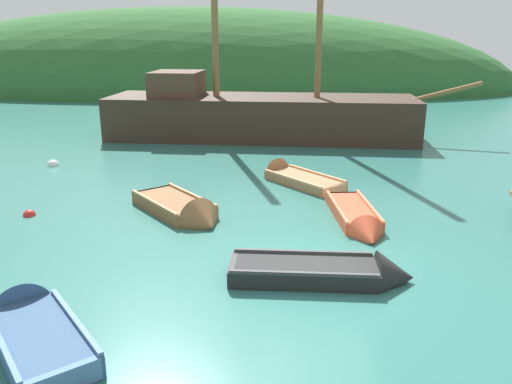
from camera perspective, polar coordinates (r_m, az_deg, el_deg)
The scene contains 10 objects.
ground_plane at distance 11.01m, azimuth 7.13°, elevation -8.30°, with size 120.00×120.00×0.00m, color #2D6B60.
shore_hill at distance 45.88m, azimuth -7.59°, elevation 11.19°, with size 55.93×18.46×13.54m, color #2D602D.
sailing_ship at distance 24.16m, azimuth 0.26°, elevation 7.76°, with size 16.74×4.63×13.37m.
rowboat_center at distance 17.23m, azimuth 3.91°, elevation 1.55°, with size 3.05×3.30×1.10m.
rowboat_near_dock at distance 9.30m, azimuth -23.40°, elevation -13.97°, with size 2.74×3.03×1.09m.
rowboat_outer_left at distance 13.97m, azimuth -7.93°, elevation -2.25°, with size 3.06×3.34×1.19m.
rowboat_portside at distance 10.49m, azimuth 8.44°, elevation -9.04°, with size 3.66×1.17×1.04m.
rowboat_outer_right at distance 13.53m, azimuth 11.13°, elevation -3.13°, with size 1.26×3.44×0.91m.
buoy_red at distance 15.20m, azimuth -23.75°, elevation -2.39°, with size 0.33×0.33×0.33m, color red.
buoy_white at distance 20.56m, azimuth -21.50°, elevation 2.74°, with size 0.43×0.43×0.43m, color white.
Camera 1 is at (-0.95, -9.90, 4.72)m, focal length 36.21 mm.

